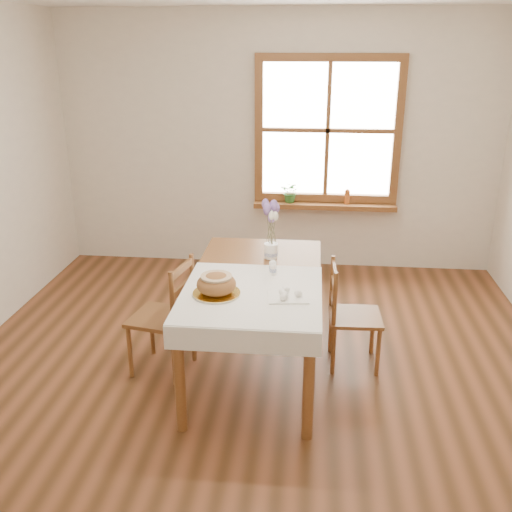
{
  "coord_description": "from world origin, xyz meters",
  "views": [
    {
      "loc": [
        0.37,
        -3.35,
        2.29
      ],
      "look_at": [
        0.0,
        0.3,
        0.9
      ],
      "focal_mm": 40.0,
      "sensor_mm": 36.0,
      "label": 1
    }
  ],
  "objects_px": {
    "chair_left": "(161,316)",
    "flower_vase": "(271,252)",
    "dining_table": "(256,287)",
    "chair_right": "(355,315)",
    "bread_plate": "(217,293)"
  },
  "relations": [
    {
      "from": "chair_left",
      "to": "chair_right",
      "type": "relative_size",
      "value": 1.08
    },
    {
      "from": "dining_table",
      "to": "chair_right",
      "type": "distance_m",
      "value": 0.78
    },
    {
      "from": "chair_left",
      "to": "flower_vase",
      "type": "height_order",
      "value": "chair_left"
    },
    {
      "from": "dining_table",
      "to": "flower_vase",
      "type": "distance_m",
      "value": 0.38
    },
    {
      "from": "dining_table",
      "to": "flower_vase",
      "type": "height_order",
      "value": "flower_vase"
    },
    {
      "from": "flower_vase",
      "to": "dining_table",
      "type": "bearing_deg",
      "value": -102.38
    },
    {
      "from": "dining_table",
      "to": "chair_left",
      "type": "xyz_separation_m",
      "value": [
        -0.69,
        -0.05,
        -0.23
      ]
    },
    {
      "from": "chair_left",
      "to": "bread_plate",
      "type": "bearing_deg",
      "value": 68.21
    },
    {
      "from": "chair_right",
      "to": "bread_plate",
      "type": "relative_size",
      "value": 2.7
    },
    {
      "from": "chair_left",
      "to": "chair_right",
      "type": "xyz_separation_m",
      "value": [
        1.4,
        0.22,
        -0.03
      ]
    },
    {
      "from": "dining_table",
      "to": "chair_left",
      "type": "distance_m",
      "value": 0.73
    },
    {
      "from": "flower_vase",
      "to": "bread_plate",
      "type": "bearing_deg",
      "value": -112.72
    },
    {
      "from": "bread_plate",
      "to": "chair_right",
      "type": "bearing_deg",
      "value": 29.07
    },
    {
      "from": "chair_right",
      "to": "flower_vase",
      "type": "relative_size",
      "value": 7.13
    },
    {
      "from": "dining_table",
      "to": "chair_left",
      "type": "relative_size",
      "value": 1.85
    }
  ]
}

